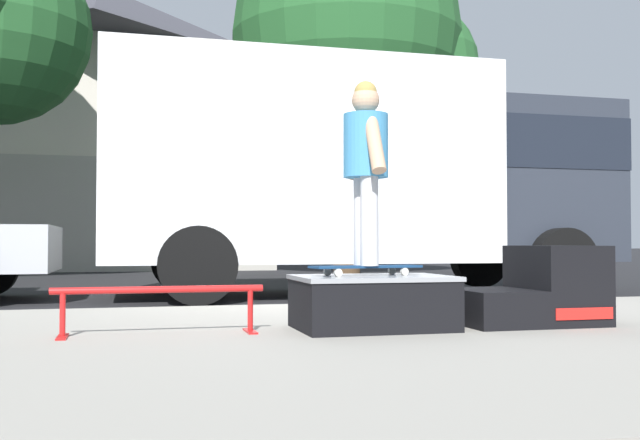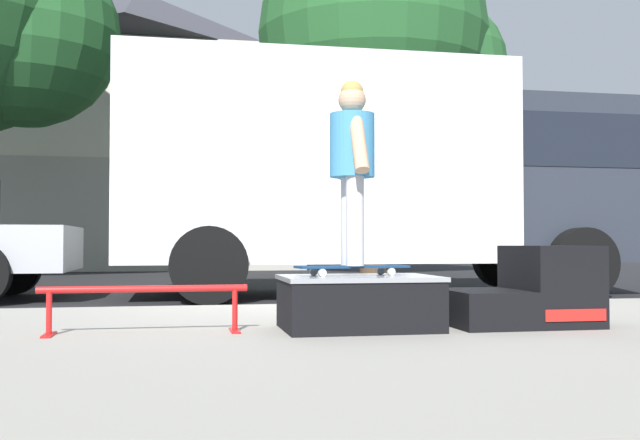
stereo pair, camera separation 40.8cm
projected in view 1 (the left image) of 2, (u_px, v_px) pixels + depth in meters
name	position (u px, v px, depth m)	size (l,w,h in m)	color
ground_plane	(315.00, 311.00, 7.64)	(140.00, 140.00, 0.00)	black
sidewalk_slab	(430.00, 343.00, 4.74)	(50.00, 5.00, 0.12)	gray
skate_box	(372.00, 300.00, 5.01)	(1.04, 0.73, 0.36)	black
kicker_ramp	(537.00, 291.00, 5.33)	(1.01, 0.68, 0.57)	black
grind_rail	(159.00, 299.00, 4.70)	(1.33, 0.28, 0.31)	red
skateboard	(366.00, 267.00, 5.06)	(0.80, 0.31, 0.07)	navy
skater_kid	(366.00, 157.00, 5.08)	(0.31, 0.65, 1.27)	silver
box_truck	(364.00, 170.00, 10.13)	(6.91, 2.63, 3.05)	silver
street_tree_main	(359.00, 47.00, 15.64)	(5.31, 4.83, 7.43)	brown
house_behind	(101.00, 124.00, 21.91)	(9.54, 8.22, 8.40)	beige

